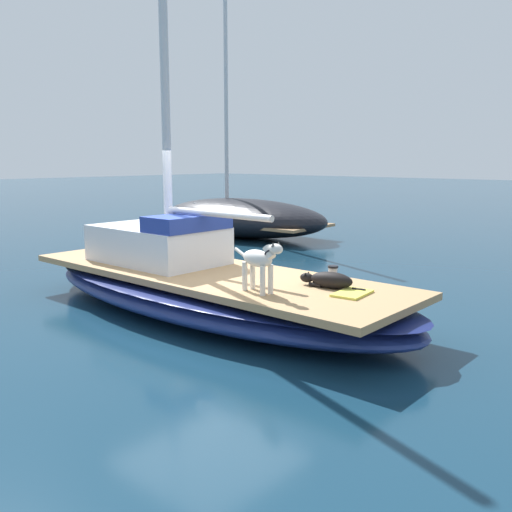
# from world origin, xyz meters

# --- Properties ---
(ground_plane) EXTENTS (120.00, 120.00, 0.00)m
(ground_plane) POSITION_xyz_m (0.00, 0.00, 0.00)
(ground_plane) COLOR #143347
(sailboat_main) EXTENTS (2.57, 7.26, 0.66)m
(sailboat_main) POSITION_xyz_m (0.00, 0.00, 0.34)
(sailboat_main) COLOR navy
(sailboat_main) RESTS_ON ground
(mast_main) EXTENTS (0.14, 2.27, 6.01)m
(mast_main) POSITION_xyz_m (-0.01, 0.73, 3.33)
(mast_main) COLOR silver
(mast_main) RESTS_ON sailboat_main
(cabin_house) EXTENTS (1.42, 2.23, 0.84)m
(cabin_house) POSITION_xyz_m (-0.01, 1.12, 1.01)
(cabin_house) COLOR silver
(cabin_house) RESTS_ON sailboat_main
(dog_white) EXTENTS (0.30, 0.94, 0.70)m
(dog_white) POSITION_xyz_m (-0.53, -1.54, 1.08)
(dog_white) COLOR silver
(dog_white) RESTS_ON sailboat_main
(dog_black) EXTENTS (0.35, 0.95, 0.22)m
(dog_black) POSITION_xyz_m (0.29, -2.05, 0.77)
(dog_black) COLOR black
(dog_black) RESTS_ON sailboat_main
(deck_winch) EXTENTS (0.16, 0.16, 0.21)m
(deck_winch) POSITION_xyz_m (0.73, -1.82, 0.76)
(deck_winch) COLOR #B7B7BC
(deck_winch) RESTS_ON sailboat_main
(deck_towel) EXTENTS (0.60, 0.42, 0.03)m
(deck_towel) POSITION_xyz_m (0.18, -2.48, 0.68)
(deck_towel) COLOR #D8D14C
(deck_towel) RESTS_ON sailboat_main
(moored_boat_starboard_side) EXTENTS (3.02, 6.14, 8.41)m
(moored_boat_starboard_side) POSITION_xyz_m (6.72, 5.57, 0.61)
(moored_boat_starboard_side) COLOR black
(moored_boat_starboard_side) RESTS_ON ground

